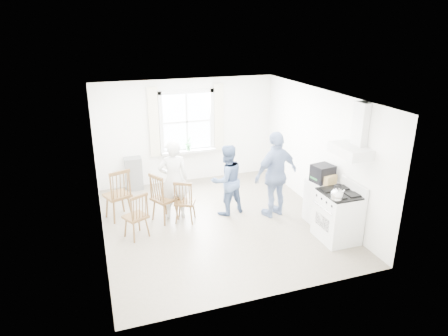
% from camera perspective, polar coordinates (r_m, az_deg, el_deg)
% --- Properties ---
extents(room_shell, '(4.62, 5.12, 2.64)m').
position_cam_1_polar(room_shell, '(7.76, -0.92, 0.80)').
color(room_shell, '#786D5C').
rests_on(room_shell, ground).
extents(window_assembly, '(1.88, 0.24, 1.70)m').
position_cam_1_polar(window_assembly, '(9.97, -5.28, 6.08)').
color(window_assembly, white).
rests_on(window_assembly, room_shell).
extents(range_hood, '(0.45, 0.76, 0.94)m').
position_cam_1_polar(range_hood, '(7.35, 18.04, 3.60)').
color(range_hood, silver).
rests_on(range_hood, room_shell).
extents(shelf_unit, '(0.40, 0.30, 0.80)m').
position_cam_1_polar(shelf_unit, '(9.96, -12.77, -0.77)').
color(shelf_unit, slate).
rests_on(shelf_unit, ground).
extents(gas_stove, '(0.68, 0.76, 1.12)m').
position_cam_1_polar(gas_stove, '(7.76, 15.95, -6.55)').
color(gas_stove, silver).
rests_on(gas_stove, ground).
extents(kettle, '(0.22, 0.22, 0.31)m').
position_cam_1_polar(kettle, '(7.21, 15.83, -3.65)').
color(kettle, silver).
rests_on(kettle, gas_stove).
extents(low_cabinet, '(0.50, 0.55, 0.90)m').
position_cam_1_polar(low_cabinet, '(8.33, 13.65, -4.70)').
color(low_cabinet, silver).
rests_on(low_cabinet, ground).
extents(stereo_stack, '(0.44, 0.41, 0.35)m').
position_cam_1_polar(stereo_stack, '(8.07, 13.91, -0.76)').
color(stereo_stack, black).
rests_on(stereo_stack, low_cabinet).
extents(cardboard_box, '(0.34, 0.29, 0.19)m').
position_cam_1_polar(cardboard_box, '(8.01, 14.65, -1.58)').
color(cardboard_box, tan).
rests_on(cardboard_box, low_cabinet).
extents(windsor_chair_a, '(0.60, 0.60, 1.11)m').
position_cam_1_polar(windsor_chair_a, '(8.37, -14.73, -3.00)').
color(windsor_chair_a, '#493017').
rests_on(windsor_chair_a, ground).
extents(windsor_chair_b, '(0.51, 0.51, 0.92)m').
position_cam_1_polar(windsor_chair_b, '(8.05, -5.77, -4.24)').
color(windsor_chair_b, '#493017').
rests_on(windsor_chair_b, ground).
extents(windsor_chair_c, '(0.52, 0.52, 0.93)m').
position_cam_1_polar(windsor_chair_c, '(7.61, -12.17, -6.09)').
color(windsor_chair_c, '#493017').
rests_on(windsor_chair_c, ground).
extents(person_left, '(0.65, 0.65, 1.67)m').
position_cam_1_polar(person_left, '(8.22, -7.22, -1.69)').
color(person_left, silver).
rests_on(person_left, ground).
extents(person_mid, '(0.89, 0.89, 1.52)m').
position_cam_1_polar(person_mid, '(8.35, 0.41, -1.73)').
color(person_mid, '#475D85').
rests_on(person_mid, ground).
extents(person_right, '(1.31, 1.31, 1.83)m').
position_cam_1_polar(person_right, '(8.28, 7.44, -0.95)').
color(person_right, navy).
rests_on(person_right, ground).
extents(potted_plant, '(0.25, 0.25, 0.35)m').
position_cam_1_polar(potted_plant, '(10.01, -5.06, 3.55)').
color(potted_plant, '#34753B').
rests_on(potted_plant, window_assembly).
extents(windsor_chair_d, '(0.59, 0.59, 1.05)m').
position_cam_1_polar(windsor_chair_d, '(8.13, -9.17, -3.57)').
color(windsor_chair_d, '#493017').
rests_on(windsor_chair_d, ground).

